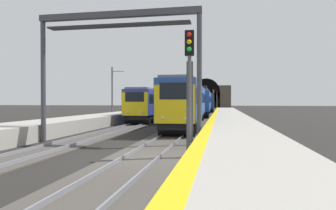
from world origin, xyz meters
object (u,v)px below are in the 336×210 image
Objects in this scene: overhead_signal_gantry at (117,43)px; train_main_approaching at (202,102)px; train_adjacent_platform at (178,102)px; railway_signal_near at (189,82)px; railway_signal_far at (217,99)px; railway_signal_mid at (213,100)px; catenary_mast_near at (112,92)px.

train_main_approaching is at bearing -4.36° from overhead_signal_gantry.
train_adjacent_platform is at bearing -146.14° from train_main_approaching.
overhead_signal_gantry is (3.66, 4.49, 2.47)m from railway_signal_near.
train_adjacent_platform is 45.44m from railway_signal_near.
overhead_signal_gantry is (-70.95, 4.49, 2.63)m from railway_signal_far.
railway_signal_mid is 17.43m from catenary_mast_near.
railway_signal_far is 0.55× the size of overhead_signal_gantry.
train_main_approaching is 37.64m from railway_signal_near.
catenary_mast_near reaches higher than train_main_approaching.
train_adjacent_platform is at bearing 3.59° from overhead_signal_gantry.
railway_signal_far reaches higher than railway_signal_mid.
train_adjacent_platform is at bearing -13.38° from railway_signal_far.
railway_signal_near is at bearing -129.22° from overhead_signal_gantry.
railway_signal_mid is 0.47× the size of overhead_signal_gantry.
railway_signal_far is 0.74× the size of catenary_mast_near.
railway_signal_far is at bearing -180.00° from railway_signal_near.
railway_signal_near is at bearing 1.39° from train_main_approaching.
train_adjacent_platform is 20.13m from catenary_mast_near.
railway_signal_mid is at bearing 0.00° from railway_signal_far.
overhead_signal_gantry is 23.86m from catenary_mast_near.
railway_signal_far is (37.03, -1.90, 0.71)m from train_main_approaching.
overhead_signal_gantry is (-33.41, 4.49, 3.07)m from railway_signal_mid.
railway_signal_mid is 37.54m from railway_signal_far.
train_main_approaching is 1.08× the size of train_adjacent_platform.
train_adjacent_platform is at bearing -17.85° from catenary_mast_near.
train_main_approaching is 11.82× the size of railway_signal_near.
train_main_approaching is at bearing 35.55° from train_adjacent_platform.
railway_signal_mid is at bearing -180.00° from railway_signal_near.
overhead_signal_gantry is (-33.92, 2.59, 3.34)m from train_main_approaching.
train_main_approaching is at bearing -43.78° from catenary_mast_near.
train_main_approaching is 8.97× the size of catenary_mast_near.
railway_signal_mid is 33.85m from overhead_signal_gantry.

